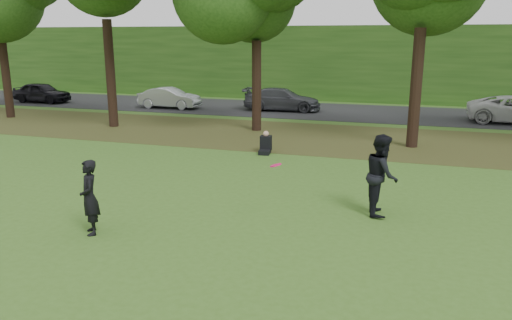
{
  "coord_description": "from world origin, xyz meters",
  "views": [
    {
      "loc": [
        3.9,
        -8.15,
        4.3
      ],
      "look_at": [
        0.29,
        3.35,
        1.3
      ],
      "focal_mm": 35.0,
      "sensor_mm": 36.0,
      "label": 1
    }
  ],
  "objects_px": {
    "player_right": "(382,175)",
    "seated_person": "(266,145)",
    "player_left": "(89,197)",
    "frisbee": "(276,165)"
  },
  "relations": [
    {
      "from": "player_right",
      "to": "seated_person",
      "type": "bearing_deg",
      "value": 31.53
    },
    {
      "from": "player_right",
      "to": "seated_person",
      "type": "xyz_separation_m",
      "value": [
        -4.59,
        5.56,
        -0.69
      ]
    },
    {
      "from": "player_left",
      "to": "frisbee",
      "type": "height_order",
      "value": "player_left"
    },
    {
      "from": "player_left",
      "to": "frisbee",
      "type": "xyz_separation_m",
      "value": [
        3.79,
        1.71,
        0.61
      ]
    },
    {
      "from": "player_right",
      "to": "seated_person",
      "type": "distance_m",
      "value": 7.25
    },
    {
      "from": "player_left",
      "to": "seated_person",
      "type": "xyz_separation_m",
      "value": [
        1.46,
        8.82,
        -0.53
      ]
    },
    {
      "from": "frisbee",
      "to": "player_left",
      "type": "bearing_deg",
      "value": -155.73
    },
    {
      "from": "seated_person",
      "to": "player_left",
      "type": "bearing_deg",
      "value": -106.38
    },
    {
      "from": "frisbee",
      "to": "seated_person",
      "type": "xyz_separation_m",
      "value": [
        -2.32,
        7.11,
        -1.14
      ]
    },
    {
      "from": "player_left",
      "to": "seated_person",
      "type": "bearing_deg",
      "value": 131.17
    }
  ]
}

